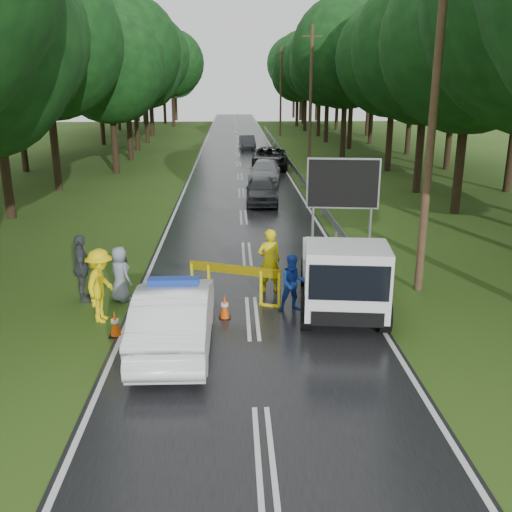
{
  "coord_description": "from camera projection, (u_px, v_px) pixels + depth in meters",
  "views": [
    {
      "loc": [
        -0.5,
        -14.35,
        6.18
      ],
      "look_at": [
        0.16,
        1.53,
        1.3
      ],
      "focal_mm": 40.0,
      "sensor_mm": 36.0,
      "label": 1
    }
  ],
  "objects": [
    {
      "name": "utility_pole_mid",
      "position": [
        311.0,
        98.0,
        41.01
      ],
      "size": [
        1.4,
        0.24,
        10.0
      ],
      "color": "#3F2F1D",
      "rests_on": "ground"
    },
    {
      "name": "queue_car_third",
      "position": [
        269.0,
        158.0,
        42.05
      ],
      "size": [
        2.88,
        5.68,
        1.54
      ],
      "primitive_type": "imported",
      "rotation": [
        0.0,
        0.0,
        -0.06
      ],
      "color": "black",
      "rests_on": "ground"
    },
    {
      "name": "queue_car_first",
      "position": [
        262.0,
        190.0,
        29.97
      ],
      "size": [
        1.77,
        4.15,
        1.4
      ],
      "primitive_type": "imported",
      "rotation": [
        0.0,
        0.0,
        -0.03
      ],
      "color": "#3C3D43",
      "rests_on": "ground"
    },
    {
      "name": "cone_center",
      "position": [
        225.0,
        307.0,
        15.42
      ],
      "size": [
        0.32,
        0.32,
        0.68
      ],
      "color": "black",
      "rests_on": "ground"
    },
    {
      "name": "cone_near_left",
      "position": [
        115.0,
        324.0,
        14.35
      ],
      "size": [
        0.32,
        0.32,
        0.69
      ],
      "color": "black",
      "rests_on": "ground"
    },
    {
      "name": "utility_pole_near",
      "position": [
        432.0,
        122.0,
        16.17
      ],
      "size": [
        1.4,
        0.24,
        10.0
      ],
      "color": "#3F2F1D",
      "rests_on": "ground"
    },
    {
      "name": "officer",
      "position": [
        269.0,
        261.0,
        17.18
      ],
      "size": [
        0.81,
        0.62,
        1.99
      ],
      "primitive_type": "imported",
      "rotation": [
        0.0,
        0.0,
        3.36
      ],
      "color": "yellow",
      "rests_on": "ground"
    },
    {
      "name": "work_truck",
      "position": [
        343.0,
        272.0,
        15.84
      ],
      "size": [
        2.81,
        5.3,
        4.05
      ],
      "rotation": [
        0.0,
        0.0,
        -0.12
      ],
      "color": "gray",
      "rests_on": "ground"
    },
    {
      "name": "bystander_left",
      "position": [
        101.0,
        286.0,
        15.09
      ],
      "size": [
        0.94,
        1.4,
        2.0
      ],
      "primitive_type": "imported",
      "rotation": [
        0.0,
        0.0,
        1.41
      ],
      "color": "yellow",
      "rests_on": "ground"
    },
    {
      "name": "civilian",
      "position": [
        293.0,
        283.0,
        15.83
      ],
      "size": [
        0.85,
        0.69,
        1.63
      ],
      "primitive_type": "imported",
      "rotation": [
        0.0,
        0.0,
        0.1
      ],
      "color": "#1C43B6",
      "rests_on": "ground"
    },
    {
      "name": "guardrail",
      "position": [
        287.0,
        158.0,
        43.86
      ],
      "size": [
        0.12,
        60.06,
        0.7
      ],
      "color": "gray",
      "rests_on": "ground"
    },
    {
      "name": "cone_left_mid",
      "position": [
        146.0,
        302.0,
        15.81
      ],
      "size": [
        0.31,
        0.31,
        0.65
      ],
      "color": "black",
      "rests_on": "ground"
    },
    {
      "name": "bystander_mid",
      "position": [
        82.0,
        268.0,
        16.49
      ],
      "size": [
        0.79,
        1.26,
        2.01
      ],
      "primitive_type": "imported",
      "rotation": [
        0.0,
        0.0,
        1.84
      ],
      "color": "#3F4347",
      "rests_on": "ground"
    },
    {
      "name": "queue_car_second",
      "position": [
        265.0,
        171.0,
        36.32
      ],
      "size": [
        2.4,
        4.86,
        1.36
      ],
      "primitive_type": "imported",
      "rotation": [
        0.0,
        0.0,
        -0.11
      ],
      "color": "#A9AAB1",
      "rests_on": "ground"
    },
    {
      "name": "police_sedan",
      "position": [
        175.0,
        316.0,
        13.64
      ],
      "size": [
        1.71,
        4.87,
        1.76
      ],
      "rotation": [
        0.0,
        0.0,
        3.14
      ],
      "color": "white",
      "rests_on": "ground"
    },
    {
      "name": "barrier",
      "position": [
        235.0,
        274.0,
        16.36
      ],
      "size": [
        2.63,
        1.06,
        1.16
      ],
      "rotation": [
        0.0,
        0.0,
        -0.37
      ],
      "color": "#FFEC0D",
      "rests_on": "ground"
    },
    {
      "name": "ground",
      "position": [
        252.0,
        318.0,
        15.54
      ],
      "size": [
        160.0,
        160.0,
        0.0
      ],
      "primitive_type": "plane",
      "color": "#294513",
      "rests_on": "ground"
    },
    {
      "name": "road",
      "position": [
        239.0,
        164.0,
        44.19
      ],
      "size": [
        7.0,
        140.0,
        0.02
      ],
      "primitive_type": "cube",
      "color": "black",
      "rests_on": "ground"
    },
    {
      "name": "cone_far",
      "position": [
        291.0,
        265.0,
        18.76
      ],
      "size": [
        0.37,
        0.37,
        0.77
      ],
      "color": "black",
      "rests_on": "ground"
    },
    {
      "name": "cone_right",
      "position": [
        349.0,
        256.0,
        19.69
      ],
      "size": [
        0.38,
        0.38,
        0.81
      ],
      "color": "black",
      "rests_on": "ground"
    },
    {
      "name": "bystander_right",
      "position": [
        120.0,
        274.0,
        16.55
      ],
      "size": [
        0.94,
        0.93,
        1.64
      ],
      "primitive_type": "imported",
      "rotation": [
        0.0,
        0.0,
        2.36
      ],
      "color": "gray",
      "rests_on": "ground"
    },
    {
      "name": "utility_pole_far",
      "position": [
        281.0,
        91.0,
        65.84
      ],
      "size": [
        1.4,
        0.24,
        10.0
      ],
      "color": "#3F2F1D",
      "rests_on": "ground"
    },
    {
      "name": "queue_car_fourth",
      "position": [
        247.0,
        142.0,
        54.07
      ],
      "size": [
        1.56,
        3.96,
        1.28
      ],
      "primitive_type": "imported",
      "rotation": [
        0.0,
        0.0,
        0.05
      ],
      "color": "#414349",
      "rests_on": "ground"
    }
  ]
}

